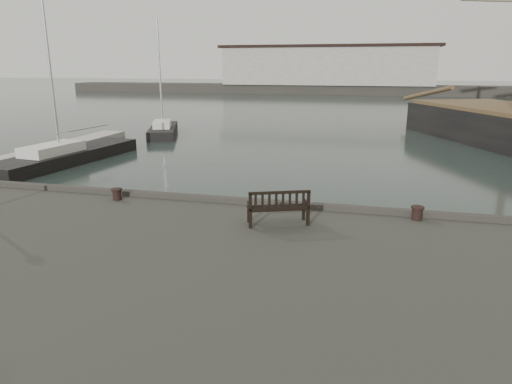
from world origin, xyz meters
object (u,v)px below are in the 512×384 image
at_px(bollard_right, 417,213).
at_px(yacht_c, 67,159).
at_px(bench, 278,213).
at_px(bollard_left, 117,194).
at_px(yacht_d, 163,132).

distance_m(bollard_right, yacht_c, 23.61).
relative_size(bench, yacht_c, 0.13).
bearing_deg(bench, bollard_right, -2.12).
bearing_deg(bollard_left, bench, -10.93).
bearing_deg(bollard_left, yacht_d, 111.70).
bearing_deg(bollard_left, yacht_c, 132.22).
bearing_deg(bollard_left, bollard_right, 1.50).
height_order(bollard_right, yacht_c, yacht_c).
height_order(bench, yacht_d, yacht_d).
distance_m(yacht_c, yacht_d, 12.97).
distance_m(bench, yacht_d, 30.25).
relative_size(bollard_left, yacht_c, 0.03).
xyz_separation_m(bench, bollard_left, (-6.01, 1.16, -0.13)).
relative_size(bollard_right, yacht_d, 0.04).
bearing_deg(bench, yacht_c, 120.87).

